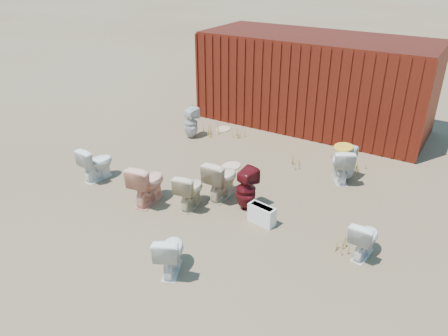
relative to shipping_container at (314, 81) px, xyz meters
The scene contains 22 objects.
ground 5.34m from the shipping_container, 90.00° to the right, with size 100.00×100.00×0.00m, color brown.
shipping_container is the anchor object (origin of this frame).
toilet_front_a 6.14m from the shipping_container, 115.14° to the right, with size 0.41×0.72×0.74m, color white.
toilet_front_pink 5.82m from the shipping_container, 100.41° to the right, with size 0.46×0.81×0.83m, color #F3A88C.
toilet_front_c 7.13m from the shipping_container, 85.26° to the right, with size 0.39×0.68×0.69m, color white.
toilet_front_maroon 5.00m from the shipping_container, 82.32° to the right, with size 0.37×0.38×0.82m, color #560E14.
toilet_front_e 5.98m from the shipping_container, 60.32° to the right, with size 0.37×0.65×0.66m, color white.
toilet_back_a 3.54m from the shipping_container, 130.70° to the right, with size 0.36×0.37×0.81m, color silver.
toilet_back_beige_left 4.84m from the shipping_container, 89.40° to the right, with size 0.46×0.80×0.82m, color beige.
toilet_back_beige_right 5.45m from the shipping_container, 92.86° to the right, with size 0.40×0.70×0.72m, color beige.
toilet_back_yellowlid 3.48m from the shipping_container, 57.90° to the right, with size 0.42×0.74×0.75m, color silver.
toilet_back_e 3.45m from the shipping_container, 55.66° to the right, with size 0.34×0.34×0.75m, color silver.
yellow_lid 3.41m from the shipping_container, 57.90° to the right, with size 0.38×0.48×0.03m, color gold.
loose_tank 5.40m from the shipping_container, 77.52° to the right, with size 0.50×0.20×0.35m, color silver.
loose_lid_near 3.75m from the shipping_container, 97.80° to the right, with size 0.38×0.49×0.02m, color beige.
loose_lid_far 2.76m from the shipping_container, 137.07° to the right, with size 0.36×0.47×0.02m, color #C3B28D.
weed_clump_a 3.09m from the shipping_container, 131.14° to the right, with size 0.36×0.36×0.34m, color olive.
weed_clump_b 3.05m from the shipping_container, 74.53° to the right, with size 0.32×0.32×0.26m, color olive.
weed_clump_c 3.13m from the shipping_container, 48.11° to the right, with size 0.36×0.36×0.33m, color olive.
weed_clump_d 2.51m from the shipping_container, 121.23° to the right, with size 0.30×0.30×0.29m, color olive.
weed_clump_e 2.51m from the shipping_container, 51.61° to the right, with size 0.34×0.34×0.30m, color olive.
weed_clump_f 5.93m from the shipping_container, 62.95° to the right, with size 0.28×0.28×0.24m, color olive.
Camera 1 is at (4.03, -5.87, 4.37)m, focal length 35.00 mm.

